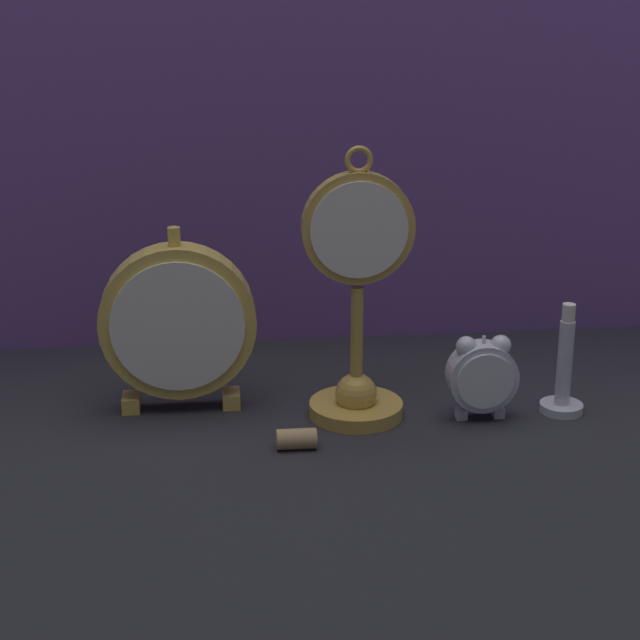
{
  "coord_description": "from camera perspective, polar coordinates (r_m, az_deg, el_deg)",
  "views": [
    {
      "loc": [
        -0.12,
        -1.03,
        0.49
      ],
      "look_at": [
        0.0,
        0.08,
        0.11
      ],
      "focal_mm": 60.0,
      "sensor_mm": 36.0,
      "label": 1
    }
  ],
  "objects": [
    {
      "name": "pocket_watch_on_stand",
      "position": [
        1.17,
        2.0,
        0.29
      ],
      "size": [
        0.12,
        0.11,
        0.31
      ],
      "color": "gold",
      "rests_on": "ground_plane"
    },
    {
      "name": "fabric_backdrop_drape",
      "position": [
        1.38,
        -1.11,
        11.42
      ],
      "size": [
        1.36,
        0.01,
        0.63
      ],
      "primitive_type": "cube",
      "color": "#6B478E",
      "rests_on": "ground_plane"
    },
    {
      "name": "alarm_clock_twin_bell",
      "position": [
        1.2,
        8.65,
        -2.84
      ],
      "size": [
        0.08,
        0.03,
        0.1
      ],
      "color": "silver",
      "rests_on": "ground_plane"
    },
    {
      "name": "wine_cork",
      "position": [
        1.13,
        -1.26,
        -6.36
      ],
      "size": [
        0.04,
        0.02,
        0.02
      ],
      "primitive_type": "cylinder",
      "rotation": [
        0.0,
        1.57,
        0.0
      ],
      "color": "tan",
      "rests_on": "ground_plane"
    },
    {
      "name": "mantel_clock_silver",
      "position": [
        1.2,
        -7.59,
        -0.14
      ],
      "size": [
        0.17,
        0.04,
        0.21
      ],
      "color": "gold",
      "rests_on": "ground_plane"
    },
    {
      "name": "brass_candlestick",
      "position": [
        1.24,
        12.86,
        -3.04
      ],
      "size": [
        0.05,
        0.05,
        0.13
      ],
      "color": "silver",
      "rests_on": "ground_plane"
    },
    {
      "name": "ground_plane",
      "position": [
        1.15,
        0.43,
        -6.41
      ],
      "size": [
        4.0,
        4.0,
        0.0
      ],
      "primitive_type": "plane",
      "color": "#232328"
    }
  ]
}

